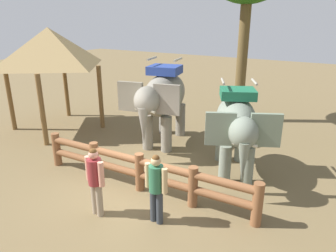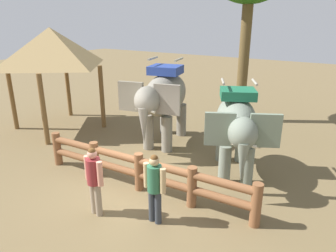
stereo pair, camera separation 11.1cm
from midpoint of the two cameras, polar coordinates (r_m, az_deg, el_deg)
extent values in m
plane|color=brown|center=(8.48, -6.38, -12.09)|extent=(60.00, 60.00, 0.00)
cylinder|color=brown|center=(10.31, -20.04, -4.02)|extent=(0.24, 0.24, 1.05)
cylinder|color=brown|center=(9.26, -13.62, -6.03)|extent=(0.24, 0.24, 1.05)
cylinder|color=brown|center=(8.36, -5.62, -8.40)|extent=(0.24, 0.24, 1.05)
cylinder|color=brown|center=(7.67, 4.17, -11.05)|extent=(0.24, 0.24, 1.05)
cylinder|color=brown|center=(7.26, 15.66, -13.70)|extent=(0.24, 0.24, 1.05)
cylinder|color=brown|center=(8.39, -5.61, -8.85)|extent=(6.22, 0.52, 0.20)
cylinder|color=brown|center=(8.21, -5.70, -6.39)|extent=(6.22, 0.52, 0.20)
cylinder|color=gray|center=(10.64, -0.61, -1.50)|extent=(0.38, 0.38, 1.25)
cylinder|color=gray|center=(10.87, -4.04, -1.08)|extent=(0.38, 0.38, 1.25)
cylinder|color=gray|center=(12.16, 2.02, 1.17)|extent=(0.38, 0.38, 1.25)
cylinder|color=gray|center=(12.36, -1.04, 1.49)|extent=(0.38, 0.38, 1.25)
ellipsoid|color=gray|center=(11.17, -0.87, 5.81)|extent=(1.88, 3.03, 1.46)
ellipsoid|color=gray|center=(9.61, -4.21, 4.68)|extent=(1.00, 1.10, 0.89)
cube|color=gray|center=(9.49, -0.54, 4.87)|extent=(0.84, 0.32, 0.94)
cube|color=gray|center=(9.95, -7.20, 5.39)|extent=(0.84, 0.32, 0.94)
cone|color=gray|center=(9.53, -4.87, 0.04)|extent=(0.33, 0.33, 1.15)
cone|color=beige|center=(9.41, -3.80, 2.74)|extent=(0.39, 0.19, 0.16)
cone|color=beige|center=(9.54, -5.63, 2.91)|extent=(0.39, 0.19, 0.16)
cube|color=#273E8F|center=(11.00, -0.90, 10.26)|extent=(1.25, 1.16, 0.29)
cylinder|color=#A59E8C|center=(10.79, 1.55, 12.11)|extent=(0.27, 0.84, 0.07)
cylinder|color=#A59E8C|center=(11.11, -3.29, 12.29)|extent=(0.27, 0.84, 0.07)
cylinder|color=slate|center=(8.86, 14.04, -7.00)|extent=(0.34, 0.34, 1.12)
cylinder|color=slate|center=(8.78, 10.04, -6.94)|extent=(0.34, 0.34, 1.12)
cylinder|color=slate|center=(10.22, 12.83, -3.28)|extent=(0.34, 0.34, 1.12)
cylinder|color=slate|center=(10.16, 9.39, -3.20)|extent=(0.34, 0.34, 1.12)
ellipsoid|color=slate|center=(9.12, 11.98, 1.06)|extent=(2.14, 2.75, 1.31)
ellipsoid|color=slate|center=(7.67, 13.27, -1.24)|extent=(1.02, 1.07, 0.80)
cube|color=slate|center=(7.85, 17.12, -0.75)|extent=(0.72, 0.44, 0.84)
cube|color=slate|center=(7.70, 9.19, -0.53)|extent=(0.72, 0.44, 0.84)
cone|color=slate|center=(7.65, 13.19, -6.49)|extent=(0.30, 0.30, 1.03)
cone|color=beige|center=(7.59, 14.44, -3.45)|extent=(0.34, 0.24, 0.14)
cone|color=beige|center=(7.54, 12.24, -3.40)|extent=(0.34, 0.24, 0.14)
cube|color=#1D6947|center=(8.92, 12.33, 5.85)|extent=(1.23, 1.18, 0.26)
cylinder|color=#A59E8C|center=(8.91, 15.23, 7.82)|extent=(0.40, 0.70, 0.07)
cylinder|color=#A59E8C|center=(8.80, 9.69, 8.09)|extent=(0.40, 0.70, 0.07)
cylinder|color=gray|center=(7.55, -12.88, -13.18)|extent=(0.15, 0.15, 0.81)
cylinder|color=gray|center=(7.67, -13.72, -12.67)|extent=(0.15, 0.15, 0.81)
cylinder|color=maroon|center=(7.26, -13.73, -8.15)|extent=(0.37, 0.37, 0.62)
cylinder|color=tan|center=(7.09, -12.60, -8.63)|extent=(0.13, 0.13, 0.59)
cylinder|color=tan|center=(7.43, -14.83, -7.47)|extent=(0.13, 0.13, 0.59)
sphere|color=tan|center=(7.08, -14.00, -5.12)|extent=(0.22, 0.22, 0.22)
sphere|color=#593819|center=(7.06, -14.04, -4.67)|extent=(0.17, 0.17, 0.17)
cylinder|color=#30353D|center=(7.14, -2.01, -14.76)|extent=(0.15, 0.15, 0.79)
cylinder|color=#30353D|center=(7.23, -3.15, -14.29)|extent=(0.15, 0.15, 0.79)
cylinder|color=#2B6646|center=(6.82, -2.67, -9.62)|extent=(0.34, 0.34, 0.61)
cylinder|color=tan|center=(6.69, -1.11, -10.06)|extent=(0.13, 0.13, 0.58)
cylinder|color=tan|center=(6.94, -4.18, -8.96)|extent=(0.13, 0.13, 0.58)
sphere|color=tan|center=(6.63, -2.73, -6.48)|extent=(0.22, 0.22, 0.22)
sphere|color=#593819|center=(6.61, -2.74, -6.01)|extent=(0.17, 0.17, 0.17)
cylinder|color=brown|center=(13.15, -12.50, 5.17)|extent=(0.18, 0.18, 2.60)
cylinder|color=brown|center=(11.85, -22.34, 2.64)|extent=(0.18, 0.18, 2.60)
cylinder|color=brown|center=(15.23, -18.40, 6.53)|extent=(0.18, 0.18, 2.60)
cylinder|color=brown|center=(14.13, -27.23, 4.44)|extent=(0.18, 0.18, 2.60)
pyramid|color=#A38655|center=(13.21, -21.16, 13.38)|extent=(3.93, 3.93, 1.46)
cylinder|color=brown|center=(13.83, 13.20, 11.75)|extent=(0.44, 0.44, 5.42)
camera|label=1|loc=(0.06, -90.35, -0.12)|focal=33.21mm
camera|label=2|loc=(0.06, 89.65, 0.12)|focal=33.21mm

